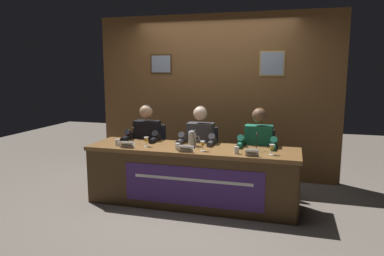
% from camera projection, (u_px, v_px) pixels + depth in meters
% --- Properties ---
extents(ground_plane, '(12.00, 12.00, 0.00)m').
position_uv_depth(ground_plane, '(192.00, 203.00, 4.71)').
color(ground_plane, '#70665B').
extents(wall_back_panelled, '(3.91, 0.14, 2.60)m').
position_uv_depth(wall_back_panelled, '(215.00, 97.00, 5.78)').
color(wall_back_panelled, brown).
rests_on(wall_back_panelled, ground_plane).
extents(conference_table, '(2.71, 0.73, 0.75)m').
position_uv_depth(conference_table, '(190.00, 168.00, 4.53)').
color(conference_table, brown).
rests_on(conference_table, ground_plane).
extents(chair_left, '(0.44, 0.44, 0.91)m').
position_uv_depth(chair_left, '(151.00, 156.00, 5.38)').
color(chair_left, black).
rests_on(chair_left, ground_plane).
extents(panelist_left, '(0.51, 0.48, 1.24)m').
position_uv_depth(panelist_left, '(145.00, 141.00, 5.14)').
color(panelist_left, black).
rests_on(panelist_left, ground_plane).
extents(nameplate_left, '(0.20, 0.06, 0.08)m').
position_uv_depth(nameplate_left, '(127.00, 145.00, 4.56)').
color(nameplate_left, white).
rests_on(nameplate_left, conference_table).
extents(juice_glass_left, '(0.06, 0.06, 0.12)m').
position_uv_depth(juice_glass_left, '(146.00, 140.00, 4.63)').
color(juice_glass_left, white).
rests_on(juice_glass_left, conference_table).
extents(water_cup_left, '(0.06, 0.06, 0.08)m').
position_uv_depth(water_cup_left, '(118.00, 143.00, 4.68)').
color(water_cup_left, silver).
rests_on(water_cup_left, conference_table).
extents(microphone_left, '(0.06, 0.17, 0.22)m').
position_uv_depth(microphone_left, '(131.00, 138.00, 4.79)').
color(microphone_left, black).
rests_on(microphone_left, conference_table).
extents(chair_center, '(0.44, 0.44, 0.91)m').
position_uv_depth(chair_center, '(202.00, 160.00, 5.16)').
color(chair_center, black).
rests_on(chair_center, ground_plane).
extents(panelist_center, '(0.51, 0.48, 1.24)m').
position_uv_depth(panelist_center, '(199.00, 144.00, 4.93)').
color(panelist_center, black).
rests_on(panelist_center, ground_plane).
extents(nameplate_center, '(0.19, 0.06, 0.08)m').
position_uv_depth(nameplate_center, '(186.00, 149.00, 4.32)').
color(nameplate_center, white).
rests_on(nameplate_center, conference_table).
extents(juice_glass_center, '(0.06, 0.06, 0.12)m').
position_uv_depth(juice_glass_center, '(203.00, 144.00, 4.37)').
color(juice_glass_center, white).
rests_on(juice_glass_center, conference_table).
extents(water_cup_center, '(0.06, 0.06, 0.08)m').
position_uv_depth(water_cup_center, '(178.00, 147.00, 4.43)').
color(water_cup_center, silver).
rests_on(water_cup_center, conference_table).
extents(microphone_center, '(0.06, 0.17, 0.22)m').
position_uv_depth(microphone_center, '(194.00, 142.00, 4.57)').
color(microphone_center, black).
rests_on(microphone_center, conference_table).
extents(chair_right, '(0.44, 0.44, 0.91)m').
position_uv_depth(chair_right, '(259.00, 164.00, 4.94)').
color(chair_right, black).
rests_on(chair_right, ground_plane).
extents(panelist_right, '(0.51, 0.48, 1.24)m').
position_uv_depth(panelist_right, '(258.00, 147.00, 4.71)').
color(panelist_right, black).
rests_on(panelist_right, ground_plane).
extents(nameplate_right, '(0.16, 0.06, 0.08)m').
position_uv_depth(nameplate_right, '(252.00, 153.00, 4.12)').
color(nameplate_right, white).
rests_on(nameplate_right, conference_table).
extents(juice_glass_right, '(0.06, 0.06, 0.12)m').
position_uv_depth(juice_glass_right, '(272.00, 147.00, 4.18)').
color(juice_glass_right, white).
rests_on(juice_glass_right, conference_table).
extents(water_cup_right, '(0.06, 0.06, 0.08)m').
position_uv_depth(water_cup_right, '(236.00, 150.00, 4.24)').
color(water_cup_right, silver).
rests_on(water_cup_right, conference_table).
extents(microphone_right, '(0.06, 0.17, 0.22)m').
position_uv_depth(microphone_right, '(256.00, 145.00, 4.34)').
color(microphone_right, black).
rests_on(microphone_right, conference_table).
extents(water_pitcher_central, '(0.15, 0.10, 0.21)m').
position_uv_depth(water_pitcher_central, '(192.00, 138.00, 4.68)').
color(water_pitcher_central, silver).
rests_on(water_pitcher_central, conference_table).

